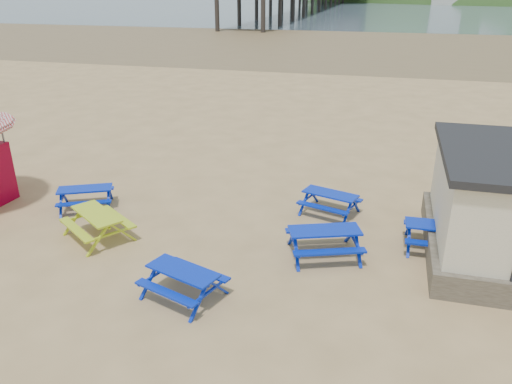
# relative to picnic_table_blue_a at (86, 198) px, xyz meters

# --- Properties ---
(ground) EXTENTS (400.00, 400.00, 0.00)m
(ground) POSITION_rel_picnic_table_blue_a_xyz_m (4.44, -0.88, -0.38)
(ground) COLOR tan
(ground) RESTS_ON ground
(wet_sand) EXTENTS (400.00, 400.00, 0.00)m
(wet_sand) POSITION_rel_picnic_table_blue_a_xyz_m (4.44, 54.12, -0.37)
(wet_sand) COLOR brown
(wet_sand) RESTS_ON ground
(sea) EXTENTS (400.00, 400.00, 0.00)m
(sea) POSITION_rel_picnic_table_blue_a_xyz_m (4.44, 169.12, -0.37)
(sea) COLOR #4B5E6B
(sea) RESTS_ON ground
(picnic_table_blue_a) EXTENTS (2.24, 2.08, 0.75)m
(picnic_table_blue_a) POSITION_rel_picnic_table_blue_a_xyz_m (0.00, 0.00, 0.00)
(picnic_table_blue_a) COLOR #00109C
(picnic_table_blue_a) RESTS_ON ground
(picnic_table_blue_b) EXTENTS (2.16, 1.93, 0.76)m
(picnic_table_blue_b) POSITION_rel_picnic_table_blue_a_xyz_m (8.20, 1.72, 0.00)
(picnic_table_blue_b) COLOR #00109C
(picnic_table_blue_b) RESTS_ON ground
(picnic_table_blue_c) EXTENTS (1.92, 1.56, 0.80)m
(picnic_table_blue_c) POSITION_rel_picnic_table_blue_a_xyz_m (11.56, 0.09, 0.02)
(picnic_table_blue_c) COLOR #00109C
(picnic_table_blue_c) RESTS_ON ground
(picnic_table_blue_d) EXTENTS (2.23, 2.01, 0.78)m
(picnic_table_blue_d) POSITION_rel_picnic_table_blue_a_xyz_m (5.30, -4.06, 0.01)
(picnic_table_blue_d) COLOR #00109C
(picnic_table_blue_d) RESTS_ON ground
(picnic_table_blue_f) EXTENTS (2.45, 2.22, 0.84)m
(picnic_table_blue_f) POSITION_rel_picnic_table_blue_a_xyz_m (8.40, -1.15, 0.05)
(picnic_table_blue_f) COLOR #00109C
(picnic_table_blue_f) RESTS_ON ground
(picnic_table_yellow) EXTENTS (2.56, 2.46, 0.84)m
(picnic_table_yellow) POSITION_rel_picnic_table_blue_a_xyz_m (1.57, -1.83, 0.04)
(picnic_table_yellow) COLOR #BAB60B
(picnic_table_yellow) RESTS_ON ground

